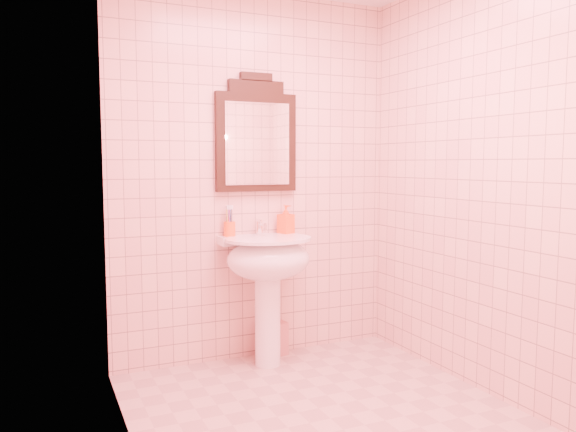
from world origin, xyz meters
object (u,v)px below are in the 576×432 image
soap_dispenser (286,219)px  towel (273,339)px  pedestal_sink (268,268)px  toothbrush_cup (230,228)px  mirror (256,137)px

soap_dispenser → towel: (-0.10, 0.01, -0.85)m
pedestal_sink → towel: (0.10, 0.17, -0.54)m
toothbrush_cup → soap_dispenser: size_ratio=0.91×
toothbrush_cup → soap_dispenser: bearing=-2.5°
mirror → soap_dispenser: bearing=-12.7°
mirror → soap_dispenser: size_ratio=3.99×
mirror → soap_dispenser: 0.60m
mirror → toothbrush_cup: 0.65m
towel → mirror: bearing=162.3°
mirror → toothbrush_cup: bearing=-172.5°
toothbrush_cup → soap_dispenser: (0.41, -0.02, 0.05)m
mirror → soap_dispenser: mirror is taller
pedestal_sink → mirror: 0.89m
pedestal_sink → toothbrush_cup: toothbrush_cup is taller
mirror → toothbrush_cup: mirror is taller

